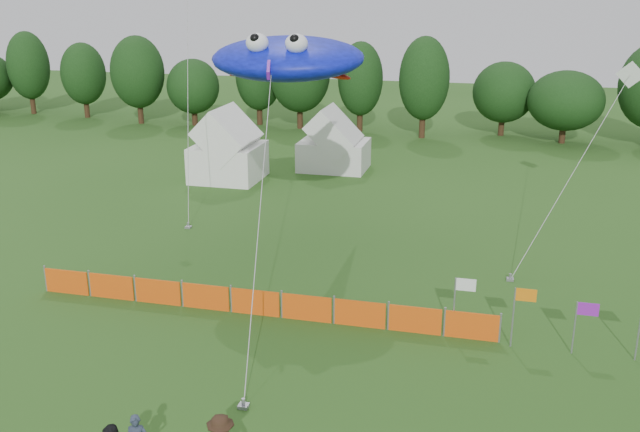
% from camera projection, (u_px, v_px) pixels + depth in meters
% --- Properties ---
extents(treeline, '(104.57, 8.78, 8.36)m').
position_uv_depth(treeline, '(458.00, 86.00, 57.37)').
color(treeline, '#382314').
rests_on(treeline, ground).
extents(tent_left, '(4.19, 4.19, 3.70)m').
position_uv_depth(tent_left, '(228.00, 151.00, 45.20)').
color(tent_left, white).
rests_on(tent_left, ground).
extents(tent_right, '(4.53, 3.62, 3.20)m').
position_uv_depth(tent_right, '(334.00, 146.00, 47.83)').
color(tent_right, silver).
rests_on(tent_right, ground).
extents(barrier_fence, '(17.90, 0.06, 1.00)m').
position_uv_depth(barrier_fence, '(255.00, 302.00, 26.75)').
color(barrier_fence, '#E04E0C').
rests_on(barrier_fence, ground).
extents(flag_row, '(6.73, 0.36, 2.23)m').
position_uv_depth(flag_row, '(548.00, 311.00, 23.91)').
color(flag_row, gray).
rests_on(flag_row, ground).
extents(stingray_kite, '(6.63, 20.83, 10.13)m').
position_uv_depth(stingray_kite, '(291.00, 58.00, 30.20)').
color(stingray_kite, '#101EEF').
rests_on(stingray_kite, ground).
extents(small_kite_white, '(5.60, 7.42, 8.56)m').
position_uv_depth(small_kite_white, '(601.00, 125.00, 32.23)').
color(small_kite_white, white).
rests_on(small_kite_white, ground).
extents(small_kite_dark, '(1.90, 4.82, 11.99)m').
position_uv_depth(small_kite_dark, '(188.00, 102.00, 37.02)').
color(small_kite_dark, black).
rests_on(small_kite_dark, ground).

